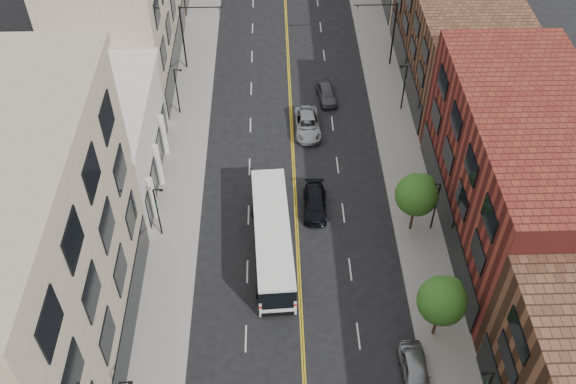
{
  "coord_description": "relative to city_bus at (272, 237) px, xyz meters",
  "views": [
    {
      "loc": [
        -1.7,
        -10.89,
        39.4
      ],
      "look_at": [
        -0.74,
        23.63,
        5.0
      ],
      "focal_mm": 40.0,
      "sensor_mm": 36.0,
      "label": 1
    }
  ],
  "objects": [
    {
      "name": "sidewalk_left",
      "position": [
        -8.0,
        13.09,
        -1.79
      ],
      "size": [
        4.0,
        110.0,
        0.15
      ],
      "primitive_type": "cube",
      "color": "gray",
      "rests_on": "ground"
    },
    {
      "name": "sidewalk_right",
      "position": [
        12.0,
        13.09,
        -1.79
      ],
      "size": [
        4.0,
        110.0,
        0.15
      ],
      "primitive_type": "cube",
      "color": "gray",
      "rests_on": "ground"
    },
    {
      "name": "bldg_l_tanoffice",
      "position": [
        -15.0,
        -8.91,
        7.13
      ],
      "size": [
        10.0,
        22.0,
        18.0
      ],
      "primitive_type": "cube",
      "color": "gray",
      "rests_on": "ground"
    },
    {
      "name": "bldg_l_white",
      "position": [
        -15.0,
        9.09,
        2.13
      ],
      "size": [
        10.0,
        14.0,
        8.0
      ],
      "primitive_type": "cube",
      "color": "silver",
      "rests_on": "ground"
    },
    {
      "name": "bldg_r_mid",
      "position": [
        19.0,
        2.09,
        4.13
      ],
      "size": [
        10.0,
        22.0,
        12.0
      ],
      "primitive_type": "cube",
      "color": "maroon",
      "rests_on": "ground"
    },
    {
      "name": "bldg_r_far_a",
      "position": [
        19.0,
        23.09,
        3.13
      ],
      "size": [
        10.0,
        20.0,
        10.0
      ],
      "primitive_type": "cube",
      "color": "#523120",
      "rests_on": "ground"
    },
    {
      "name": "tree_r_2",
      "position": [
        11.39,
        -7.84,
        2.26
      ],
      "size": [
        3.4,
        3.4,
        5.59
      ],
      "color": "black",
      "rests_on": "sidewalk_right"
    },
    {
      "name": "tree_r_3",
      "position": [
        11.39,
        2.16,
        2.26
      ],
      "size": [
        3.4,
        3.4,
        5.59
      ],
      "color": "black",
      "rests_on": "sidewalk_right"
    },
    {
      "name": "lamp_l_2",
      "position": [
        -8.95,
        2.09,
        1.1
      ],
      "size": [
        0.81,
        0.55,
        5.05
      ],
      "color": "black",
      "rests_on": "sidewalk_left"
    },
    {
      "name": "lamp_l_3",
      "position": [
        -8.95,
        18.09,
        1.1
      ],
      "size": [
        0.81,
        0.55,
        5.05
      ],
      "color": "black",
      "rests_on": "sidewalk_left"
    },
    {
      "name": "lamp_r_2",
      "position": [
        12.95,
        2.09,
        1.1
      ],
      "size": [
        0.81,
        0.55,
        5.05
      ],
      "color": "black",
      "rests_on": "sidewalk_right"
    },
    {
      "name": "lamp_r_3",
      "position": [
        12.95,
        18.09,
        1.1
      ],
      "size": [
        0.81,
        0.55,
        5.05
      ],
      "color": "black",
      "rests_on": "sidewalk_right"
    },
    {
      "name": "signal_mast_left",
      "position": [
        -8.27,
        26.09,
        2.78
      ],
      "size": [
        4.49,
        0.18,
        7.2
      ],
      "color": "black",
      "rests_on": "sidewalk_left"
    },
    {
      "name": "signal_mast_right",
      "position": [
        12.27,
        26.09,
        2.78
      ],
      "size": [
        4.49,
        0.18,
        7.2
      ],
      "color": "black",
      "rests_on": "sidewalk_right"
    },
    {
      "name": "city_bus",
      "position": [
        0.0,
        0.0,
        0.0
      ],
      "size": [
        3.49,
        12.6,
        3.21
      ],
      "rotation": [
        0.0,
        0.0,
        0.05
      ],
      "color": "white",
      "rests_on": "ground"
    },
    {
      "name": "car_parked_far",
      "position": [
        9.4,
        -11.26,
        -1.09
      ],
      "size": [
        1.87,
        4.56,
        1.55
      ],
      "primitive_type": "imported",
      "rotation": [
        0.0,
        0.0,
        0.01
      ],
      "color": "#96999D",
      "rests_on": "ground"
    },
    {
      "name": "car_lane_behind",
      "position": [
        -0.09,
        6.09,
        -1.17
      ],
      "size": [
        1.95,
        4.39,
        1.4
      ],
      "primitive_type": "imported",
      "rotation": [
        0.0,
        0.0,
        3.03
      ],
      "color": "#4F4F54",
      "rests_on": "ground"
    },
    {
      "name": "car_lane_a",
      "position": [
        3.61,
        4.64,
        -1.18
      ],
      "size": [
        2.05,
        4.76,
        1.37
      ],
      "primitive_type": "imported",
      "rotation": [
        0.0,
        0.0,
        -0.03
      ],
      "color": "black",
      "rests_on": "ground"
    },
    {
      "name": "car_lane_b",
      "position": [
        3.5,
        15.12,
        -1.12
      ],
      "size": [
        2.63,
        5.43,
        1.49
      ],
      "primitive_type": "imported",
      "rotation": [
        0.0,
        0.0,
        0.03
      ],
      "color": "#95979C",
      "rests_on": "ground"
    },
    {
      "name": "car_lane_c",
      "position": [
        5.68,
        20.09,
        -1.14
      ],
      "size": [
        2.17,
        4.4,
        1.44
      ],
      "primitive_type": "imported",
      "rotation": [
        0.0,
        0.0,
        0.11
      ],
      "color": "#47464B",
      "rests_on": "ground"
    }
  ]
}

